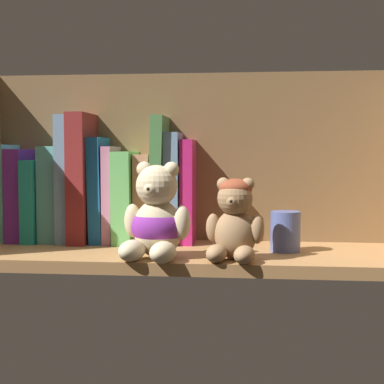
{
  "coord_description": "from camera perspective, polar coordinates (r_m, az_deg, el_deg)",
  "views": [
    {
      "loc": [
        11.25,
        -98.2,
        18.56
      ],
      "look_at": [
        0.67,
        0.0,
        12.01
      ],
      "focal_mm": 54.73,
      "sensor_mm": 36.0,
      "label": 1
    }
  ],
  "objects": [
    {
      "name": "shelf_board",
      "position": [
        1.0,
        -0.38,
        -6.28
      ],
      "size": [
        76.72,
        24.04,
        2.0
      ],
      "primitive_type": "cube",
      "color": "#9E7042",
      "rests_on": "ground"
    },
    {
      "name": "shelf_back_panel",
      "position": [
        1.11,
        0.35,
        2.89
      ],
      "size": [
        79.12,
        1.2,
        33.6
      ],
      "primitive_type": "cube",
      "color": "brown",
      "rests_on": "ground"
    },
    {
      "name": "book_0",
      "position": [
        1.18,
        -17.4,
        -0.03
      ],
      "size": [
        2.38,
        11.2,
        18.15
      ],
      "primitive_type": "cube",
      "color": "#67CFC3",
      "rests_on": "shelf_board"
    },
    {
      "name": "book_1",
      "position": [
        1.16,
        -16.06,
        -0.25
      ],
      "size": [
        3.03,
        12.15,
        17.3
      ],
      "primitive_type": "cube",
      "color": "#712695",
      "rests_on": "shelf_board"
    },
    {
      "name": "book_2",
      "position": [
        1.15,
        -14.66,
        -0.76
      ],
      "size": [
        2.53,
        13.64,
        15.28
      ],
      "primitive_type": "cube",
      "color": "teal",
      "rests_on": "shelf_board"
    },
    {
      "name": "book_3",
      "position": [
        1.14,
        -13.15,
        -0.14
      ],
      "size": [
        3.43,
        11.31,
        17.84
      ],
      "primitive_type": "cube",
      "color": "#55A197",
      "rests_on": "shelf_board"
    },
    {
      "name": "book_4",
      "position": [
        1.13,
        -11.74,
        1.27
      ],
      "size": [
        2.08,
        13.19,
        23.49
      ],
      "primitive_type": "cube",
      "color": "#698BAB",
      "rests_on": "shelf_board"
    },
    {
      "name": "book_5",
      "position": [
        1.12,
        -10.31,
        1.37
      ],
      "size": [
        3.3,
        14.92,
        23.87
      ],
      "primitive_type": "cube",
      "color": "maroon",
      "rests_on": "shelf_board"
    },
    {
      "name": "book_6",
      "position": [
        1.11,
        -8.79,
        0.23
      ],
      "size": [
        2.7,
        12.12,
        19.48
      ],
      "primitive_type": "cube",
      "rotation": [
        0.0,
        -0.02,
        0.0
      ],
      "color": "#195D9C",
      "rests_on": "shelf_board"
    },
    {
      "name": "book_7",
      "position": [
        1.11,
        -7.66,
        -0.2
      ],
      "size": [
        1.67,
        11.98,
        17.79
      ],
      "primitive_type": "cube",
      "color": "pink",
      "rests_on": "shelf_board"
    },
    {
      "name": "book_8",
      "position": [
        1.1,
        -6.25,
        -0.45
      ],
      "size": [
        3.57,
        13.92,
        16.91
      ],
      "primitive_type": "cube",
      "rotation": [
        0.0,
        -0.01,
        0.0
      ],
      "color": "#6AC768",
      "rests_on": "shelf_board"
    },
    {
      "name": "book_9",
      "position": [
        1.1,
        -4.53,
        -0.6
      ],
      "size": [
        2.84,
        10.68,
        16.36
      ],
      "primitive_type": "cube",
      "color": "tan",
      "rests_on": "shelf_board"
    },
    {
      "name": "book_10",
      "position": [
        1.09,
        -3.12,
        1.21
      ],
      "size": [
        2.9,
        12.83,
        23.35
      ],
      "primitive_type": "cube",
      "rotation": [
        0.0,
        0.03,
        0.0
      ],
      "color": "#447A43",
      "rests_on": "shelf_board"
    },
    {
      "name": "book_11",
      "position": [
        1.09,
        -1.73,
        0.41
      ],
      "size": [
        2.65,
        10.99,
        20.3
      ],
      "primitive_type": "cube",
      "color": "#668AAC",
      "rests_on": "shelf_board"
    },
    {
      "name": "book_12",
      "position": [
        1.08,
        -0.31,
        0.06
      ],
      "size": [
        2.27,
        10.0,
        19.01
      ],
      "primitive_type": "cube",
      "color": "#BD1F6B",
      "rests_on": "shelf_board"
    },
    {
      "name": "teddy_bear_larger",
      "position": [
        0.93,
        -3.47,
        -2.77
      ],
      "size": [
        11.44,
        12.18,
        15.25
      ],
      "color": "beige",
      "rests_on": "shelf_board"
    },
    {
      "name": "teddy_bear_smaller",
      "position": [
        0.91,
        4.18,
        -2.83
      ],
      "size": [
        9.48,
        9.85,
        12.79
      ],
      "color": "#93704C",
      "rests_on": "shelf_board"
    },
    {
      "name": "pillar_candle",
      "position": [
        1.0,
        9.08,
        -3.82
      ],
      "size": [
        5.05,
        5.05,
        6.8
      ],
      "primitive_type": "cylinder",
      "color": "#4C5B99",
      "rests_on": "shelf_board"
    }
  ]
}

